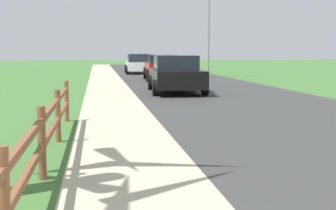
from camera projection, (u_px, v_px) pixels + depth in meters
The scene contains 9 objects.
ground_plane at pixel (125, 83), 26.69m from camera, with size 120.00×120.00×0.00m, color #406C31.
road_asphalt at pixel (183, 80), 29.15m from camera, with size 7.00×66.00×0.01m, color #373737.
curb_concrete at pixel (71, 81), 28.23m from camera, with size 6.00×66.00×0.01m, color #BCB395.
grass_verge at pixel (44, 82), 28.02m from camera, with size 5.00×66.00×0.00m, color #406C31.
rail_fence at pixel (42, 137), 6.75m from camera, with size 0.11×11.41×1.02m.
parked_suv_black at pixel (176, 74), 20.87m from camera, with size 2.34×5.04×1.56m.
parked_car_red at pixel (162, 67), 29.33m from camera, with size 2.15×4.83×1.51m.
parked_car_white at pixel (138, 64), 37.79m from camera, with size 2.10×4.58×1.49m.
street_lamp at pixel (210, 21), 31.96m from camera, with size 1.17×0.20×6.08m.
Camera 1 is at (-1.51, -1.71, 1.78)m, focal length 53.04 mm.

